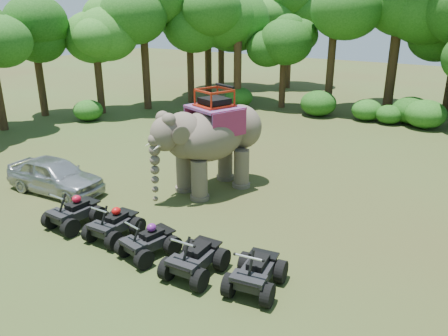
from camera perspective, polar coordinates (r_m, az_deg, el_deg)
The scene contains 20 objects.
ground at distance 15.48m, azimuth -2.48°, elevation -7.90°, with size 110.00×110.00×0.00m, color #47381E.
elephant at distance 18.07m, azimuth -1.48°, elevation 3.74°, with size 2.28×5.18×4.35m, color brown, non-canonical shape.
parked_car at distance 19.47m, azimuth -21.21°, elevation -0.89°, with size 1.76×4.38×1.49m, color #B2B5B9.
atv_0 at distance 16.26m, azimuth -19.04°, elevation -4.96°, with size 1.34×1.83×1.36m, color black, non-canonical shape.
atv_1 at distance 15.06m, azimuth -14.23°, elevation -6.62°, with size 1.28×1.75×1.30m, color black, non-canonical shape.
atv_2 at distance 13.83m, azimuth -9.89°, elevation -8.85°, with size 1.25×1.72×1.27m, color black, non-canonical shape.
atv_3 at distance 12.74m, azimuth -3.81°, elevation -11.04°, with size 1.35×1.85×1.37m, color black, non-canonical shape.
atv_4 at distance 12.16m, azimuth 4.21°, elevation -12.76°, with size 1.33×1.82×1.35m, color black, non-canonical shape.
tree_0 at distance 36.25m, azimuth 21.31°, elevation 14.72°, with size 6.58×6.58×9.40m, color #195114, non-canonical shape.
tree_27 at distance 33.80m, azimuth -23.10°, elevation 12.32°, with size 5.05×5.05×7.22m, color #195114, non-canonical shape.
tree_28 at distance 33.23m, azimuth -16.23°, elevation 13.34°, with size 5.33×5.33×7.61m, color #195114, non-canonical shape.
tree_29 at distance 33.99m, azimuth -10.33°, elevation 15.03°, with size 6.23×6.23×8.90m, color #195114, non-canonical shape.
tree_30 at distance 35.97m, azimuth -4.45°, elevation 14.84°, with size 5.62×5.62×8.02m, color #195114, non-canonical shape.
tree_31 at distance 33.81m, azimuth 1.82°, elevation 16.05°, with size 6.84×6.84×9.78m, color #195114, non-canonical shape.
tree_32 at distance 34.32m, azimuth 7.76°, elevation 13.34°, with size 4.68×4.68×6.68m, color #195114, non-canonical shape.
tree_33 at distance 33.92m, azimuth 13.92°, elevation 14.69°, with size 6.16×6.16×8.81m, color #195114, non-canonical shape.
tree_34 at distance 43.23m, azimuth 8.52°, elevation 16.50°, with size 6.60×6.60×9.43m, color #195114, non-canonical shape.
tree_39 at distance 39.52m, azimuth -2.11°, elevation 16.51°, with size 6.73×6.73×9.62m, color #195114, non-canonical shape.
tree_40 at distance 34.29m, azimuth 21.58°, elevation 15.35°, with size 7.32×7.32×10.46m, color #195114, non-canonical shape.
tree_43 at distance 43.18m, azimuth -0.38°, elevation 16.65°, with size 6.55×6.55×9.36m, color #195114, non-canonical shape.
Camera 1 is at (8.11, -11.01, 7.26)m, focal length 35.00 mm.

